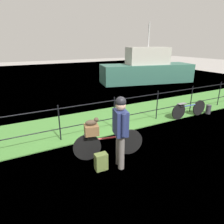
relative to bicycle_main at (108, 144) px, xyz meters
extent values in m
plane|color=#9E9993|center=(0.96, -0.40, -0.36)|extent=(60.00, 60.00, 0.00)
cube|color=#478438|center=(0.96, 2.24, -0.34)|extent=(27.00, 2.40, 0.03)
plane|color=#60849E|center=(0.96, 9.45, -0.36)|extent=(30.00, 30.00, 0.00)
cylinder|color=black|center=(-0.84, 1.43, 0.19)|extent=(0.04, 0.04, 1.10)
cylinder|color=black|center=(0.96, 1.43, 0.19)|extent=(0.04, 0.04, 1.10)
cylinder|color=black|center=(2.76, 1.43, 0.19)|extent=(0.04, 0.04, 1.10)
cylinder|color=black|center=(4.56, 1.43, 0.19)|extent=(0.04, 0.04, 1.10)
cylinder|color=black|center=(6.36, 1.43, 0.19)|extent=(0.04, 0.04, 1.10)
cylinder|color=black|center=(0.96, 1.43, 0.03)|extent=(18.00, 0.03, 0.03)
cylinder|color=black|center=(0.96, 1.43, 0.63)|extent=(18.00, 0.03, 0.03)
cylinder|color=black|center=(0.55, -0.13, -0.02)|extent=(0.67, 0.20, 0.68)
cylinder|color=black|center=(-0.51, 0.12, -0.02)|extent=(0.67, 0.20, 0.68)
cylinder|color=#9E2D2D|center=(0.02, 0.00, 0.17)|extent=(0.84, 0.24, 0.04)
cube|color=black|center=(-0.39, 0.09, 0.22)|extent=(0.22, 0.13, 0.06)
cube|color=slate|center=(-0.39, 0.09, 0.31)|extent=(0.39, 0.24, 0.02)
cube|color=brown|center=(-0.39, 0.09, 0.44)|extent=(0.38, 0.36, 0.24)
ellipsoid|color=#4C3D2D|center=(-0.39, 0.09, 0.62)|extent=(0.30, 0.20, 0.13)
sphere|color=#4C3D2D|center=(-0.28, 0.07, 0.68)|extent=(0.11, 0.11, 0.11)
cylinder|color=slate|center=(0.08, -0.38, 0.05)|extent=(0.14, 0.14, 0.82)
cylinder|color=slate|center=(0.04, -0.57, 0.05)|extent=(0.14, 0.14, 0.82)
cube|color=navy|center=(0.06, -0.48, 0.74)|extent=(0.35, 0.45, 0.56)
cylinder|color=navy|center=(0.11, -0.26, 0.77)|extent=(0.10, 0.10, 0.50)
cylinder|color=navy|center=(0.01, -0.69, 0.77)|extent=(0.10, 0.10, 0.50)
sphere|color=tan|center=(0.06, -0.48, 1.13)|extent=(0.22, 0.22, 0.22)
sphere|color=black|center=(0.06, -0.48, 1.21)|extent=(0.23, 0.23, 0.23)
cube|color=olive|center=(-0.39, -0.40, -0.16)|extent=(0.29, 0.19, 0.40)
cylinder|color=#38383D|center=(5.05, 0.93, -0.18)|extent=(0.20, 0.20, 0.37)
cylinder|color=black|center=(4.56, 1.01, -0.05)|extent=(0.61, 0.07, 0.61)
cylinder|color=black|center=(3.50, 1.05, -0.05)|extent=(0.61, 0.07, 0.61)
cylinder|color=#3D569E|center=(4.03, 1.03, 0.11)|extent=(0.82, 0.08, 0.04)
cube|color=black|center=(3.62, 1.05, 0.15)|extent=(0.20, 0.10, 0.06)
cube|color=slate|center=(3.62, 1.05, 0.24)|extent=(0.37, 0.18, 0.02)
cube|color=#336656|center=(7.03, 7.58, 0.28)|extent=(6.84, 3.43, 1.28)
cube|color=#B7B2A8|center=(7.03, 7.58, 1.50)|extent=(3.13, 2.02, 1.16)
cylinder|color=#B2B2B2|center=(7.03, 7.58, 2.89)|extent=(0.10, 0.10, 1.60)
camera|label=1|loc=(-1.97, -3.87, 2.38)|focal=31.56mm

